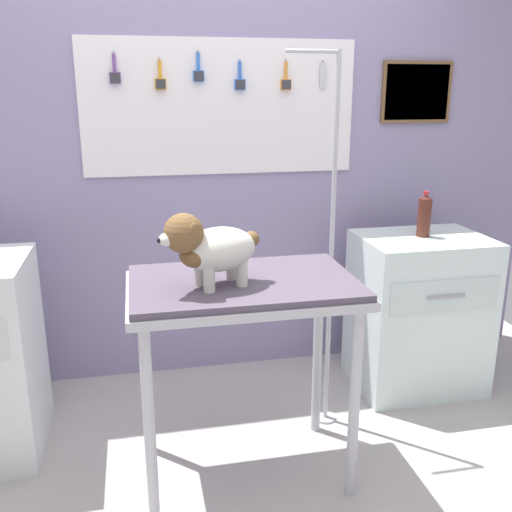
% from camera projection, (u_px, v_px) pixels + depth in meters
% --- Properties ---
extents(ground, '(4.40, 4.00, 0.04)m').
position_uv_depth(ground, '(252.00, 508.00, 2.35)').
color(ground, '#ACA6A3').
extents(rear_wall_panel, '(4.00, 0.11, 2.30)m').
position_uv_depth(rear_wall_panel, '(208.00, 176.00, 3.22)').
color(rear_wall_panel, '#8C81A9').
rests_on(rear_wall_panel, ground).
extents(grooming_table, '(0.93, 0.60, 0.90)m').
position_uv_depth(grooming_table, '(243.00, 303.00, 2.33)').
color(grooming_table, '#B7B7BC').
rests_on(grooming_table, ground).
extents(grooming_arm, '(0.30, 0.11, 1.80)m').
position_uv_depth(grooming_arm, '(329.00, 262.00, 2.71)').
color(grooming_arm, '#B7B7BC').
rests_on(grooming_arm, ground).
extents(dog, '(0.41, 0.27, 0.30)m').
position_uv_depth(dog, '(209.00, 247.00, 2.17)').
color(dog, silver).
rests_on(dog, grooming_table).
extents(cabinet_right, '(0.68, 0.54, 0.87)m').
position_uv_depth(cabinet_right, '(418.00, 312.00, 3.19)').
color(cabinet_right, silver).
rests_on(cabinet_right, ground).
extents(soda_bottle, '(0.07, 0.07, 0.24)m').
position_uv_depth(soda_bottle, '(424.00, 216.00, 3.06)').
color(soda_bottle, '#4A2117').
rests_on(soda_bottle, cabinet_right).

